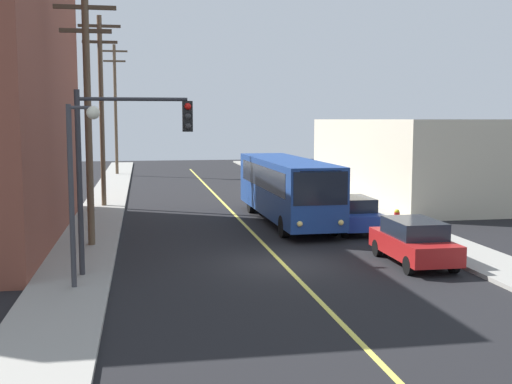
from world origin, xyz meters
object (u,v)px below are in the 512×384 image
parked_car_red (414,241)px  utility_pole_far (115,104)px  traffic_signal_left_corner (127,147)px  city_bus (286,187)px  utility_pole_near (88,108)px  street_lamp_left (78,169)px  parked_car_blue (352,214)px  fire_hydrant (397,218)px  utility_pole_mid (101,103)px

parked_car_red → utility_pole_far: 41.68m
parked_car_red → traffic_signal_left_corner: traffic_signal_left_corner is taller
city_bus → utility_pole_far: utility_pole_far is taller
utility_pole_near → street_lamp_left: 6.97m
parked_car_blue → traffic_signal_left_corner: traffic_signal_left_corner is taller
parked_car_red → parked_car_blue: size_ratio=1.00×
fire_hydrant → utility_pole_mid: bearing=143.9°
street_lamp_left → city_bus: bearing=52.6°
city_bus → utility_pole_near: size_ratio=1.22×
parked_car_red → traffic_signal_left_corner: size_ratio=0.74×
city_bus → traffic_signal_left_corner: traffic_signal_left_corner is taller
parked_car_red → utility_pole_near: 13.57m
utility_pole_far → traffic_signal_left_corner: 39.78m
utility_pole_far → traffic_signal_left_corner: bearing=-87.3°
utility_pole_near → traffic_signal_left_corner: 5.56m
utility_pole_near → fire_hydrant: 14.89m
parked_car_blue → utility_pole_near: 12.76m
utility_pole_near → utility_pole_mid: 12.15m
utility_pole_near → traffic_signal_left_corner: bearing=-72.6°
utility_pole_mid → traffic_signal_left_corner: bearing=-84.0°
utility_pole_near → city_bus: bearing=28.9°
utility_pole_mid → fire_hydrant: bearing=-36.1°
city_bus → utility_pole_near: utility_pole_near is taller
utility_pole_mid → utility_pole_far: size_ratio=0.93×
city_bus → parked_car_blue: 4.16m
parked_car_red → utility_pole_far: utility_pole_far is taller
traffic_signal_left_corner → utility_pole_mid: bearing=96.0°
street_lamp_left → utility_pole_near: bearing=91.7°
parked_car_blue → traffic_signal_left_corner: size_ratio=0.74×
city_bus → utility_pole_mid: size_ratio=1.11×
fire_hydrant → city_bus: bearing=145.3°
city_bus → parked_car_blue: bearing=-52.9°
utility_pole_far → street_lamp_left: utility_pole_far is taller
traffic_signal_left_corner → parked_car_red: bearing=0.8°
utility_pole_near → traffic_signal_left_corner: utility_pole_near is taller
parked_car_red → fire_hydrant: bearing=72.1°
parked_car_red → utility_pole_near: utility_pole_near is taller
parked_car_red → fire_hydrant: 7.23m
city_bus → utility_pole_far: size_ratio=1.03×
utility_pole_mid → fire_hydrant: utility_pole_mid is taller
utility_pole_far → street_lamp_left: 41.32m
utility_pole_near → street_lamp_left: utility_pole_near is taller
parked_car_blue → utility_pole_far: utility_pole_far is taller
parked_car_blue → fire_hydrant: 2.22m
city_bus → parked_car_blue: size_ratio=2.76×
utility_pole_near → parked_car_blue: bearing=9.1°
street_lamp_left → fire_hydrant: 16.45m
utility_pole_far → city_bus: bearing=-72.1°
utility_pole_far → traffic_signal_left_corner: size_ratio=1.98×
city_bus → utility_pole_far: (-9.47, 29.42, 4.80)m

